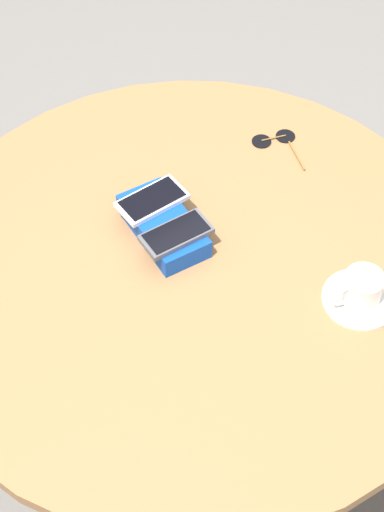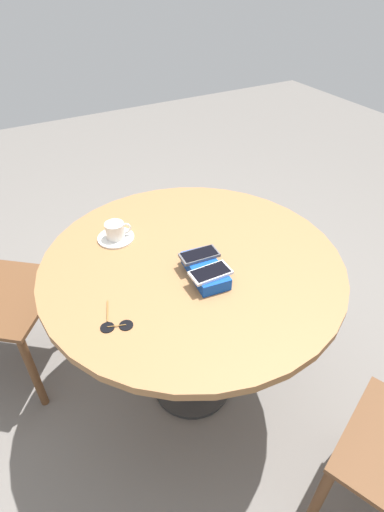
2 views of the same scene
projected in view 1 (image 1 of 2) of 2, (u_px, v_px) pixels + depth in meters
ground_plane at (192, 447)px, 2.27m from camera, size 8.00×8.00×0.00m
round_table at (192, 291)px, 1.74m from camera, size 1.11×1.11×0.78m
phone_box at (165, 225)px, 1.70m from camera, size 0.22×0.13×0.04m
phone_white at (152, 200)px, 1.71m from camera, size 0.08×0.14×0.01m
phone_gray at (176, 234)px, 1.65m from camera, size 0.08×0.14×0.01m
saucer at (360, 299)px, 1.61m from camera, size 0.14×0.14×0.01m
coffee_cup at (362, 288)px, 1.58m from camera, size 0.07×0.10×0.06m
sunglasses at (276, 141)px, 1.89m from camera, size 0.15×0.10×0.01m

